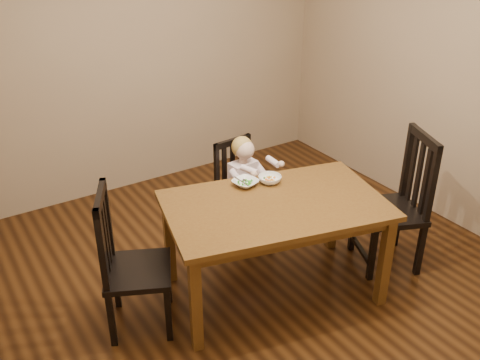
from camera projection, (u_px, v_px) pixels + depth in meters
room at (258, 115)px, 3.64m from camera, size 4.01×4.01×2.71m
dining_table at (275, 214)px, 3.79m from camera, size 1.71×1.26×0.77m
chair_child at (241, 194)px, 4.56m from camera, size 0.43×0.41×0.90m
chair_left at (129, 264)px, 3.55m from camera, size 0.58×0.59×1.05m
chair_right at (397, 204)px, 4.20m from camera, size 0.61×0.63×1.12m
toddler at (244, 181)px, 4.47m from camera, size 0.35×0.41×0.52m
bowl_peas at (245, 183)px, 3.97m from camera, size 0.22×0.22×0.04m
bowl_veg at (270, 179)px, 4.01m from camera, size 0.22×0.22×0.05m
fork at (241, 182)px, 3.93m from camera, size 0.07×0.13×0.05m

